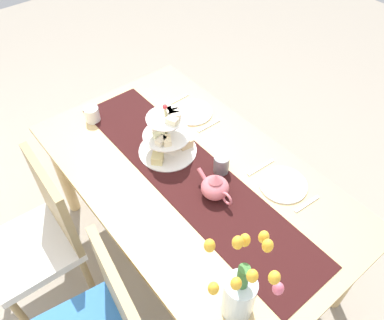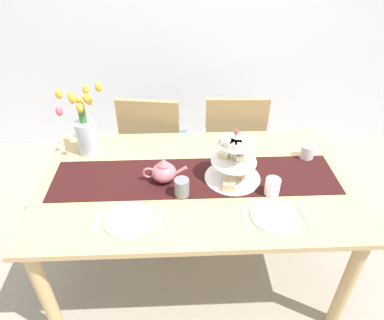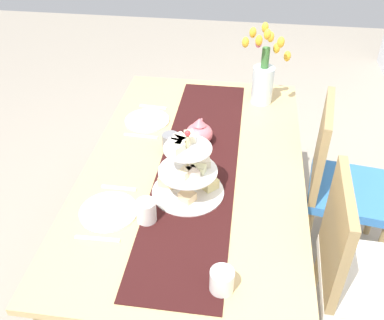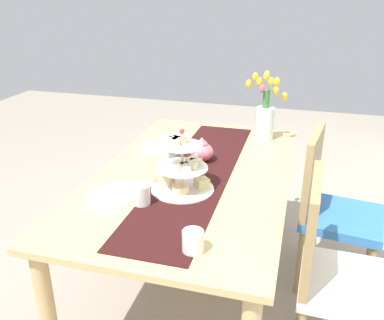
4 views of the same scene
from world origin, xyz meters
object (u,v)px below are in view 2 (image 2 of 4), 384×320
(teapot, at_px, (164,172))
(knife_right, at_px, (304,215))
(fork_right, at_px, (244,217))
(tiered_cake_stand, at_px, (233,163))
(tulip_vase, at_px, (85,129))
(knife_left, at_px, (159,219))
(dinner_plate_left, at_px, (128,220))
(mug_grey, at_px, (182,187))
(cream_jug, at_px, (307,152))
(chair_right, at_px, (232,142))
(fork_left, at_px, (97,221))
(dinner_plate_right, at_px, (274,216))
(chair_left, at_px, (154,143))
(dining_table, at_px, (195,193))
(mug_white_text, at_px, (272,187))

(teapot, relative_size, knife_right, 1.40)
(fork_right, relative_size, knife_right, 0.88)
(tiered_cake_stand, distance_m, knife_right, 0.44)
(tulip_vase, distance_m, knife_left, 0.74)
(dinner_plate_left, xyz_separation_m, mug_grey, (0.25, 0.17, 0.05))
(teapot, xyz_separation_m, cream_jug, (0.83, 0.18, -0.02))
(chair_right, height_order, fork_left, chair_right)
(knife_left, relative_size, fork_right, 1.13)
(chair_right, relative_size, fork_left, 6.07)
(dinner_plate_right, distance_m, knife_right, 0.15)
(chair_left, height_order, mug_grey, chair_left)
(fork_left, bearing_deg, chair_right, 51.94)
(chair_left, bearing_deg, dinner_plate_right, -57.98)
(dining_table, height_order, fork_left, fork_left)
(tiered_cake_stand, xyz_separation_m, dinner_plate_right, (0.16, -0.29, -0.10))
(chair_left, xyz_separation_m, dinner_plate_left, (-0.06, -1.01, 0.23))
(fork_right, bearing_deg, dining_table, 126.44)
(chair_right, bearing_deg, teapot, -124.04)
(tulip_vase, xyz_separation_m, knife_right, (1.13, -0.58, -0.16))
(cream_jug, bearing_deg, knife_right, -108.16)
(chair_right, height_order, teapot, chair_right)
(knife_left, distance_m, dinner_plate_right, 0.54)
(chair_left, height_order, knife_left, chair_left)
(mug_grey, relative_size, mug_white_text, 1.00)
(dining_table, distance_m, dinner_plate_left, 0.45)
(dinner_plate_left, relative_size, fork_left, 1.53)
(dinner_plate_right, bearing_deg, fork_left, 180.00)
(dinner_plate_left, height_order, dinner_plate_right, same)
(chair_right, xyz_separation_m, fork_right, (-0.10, -1.01, 0.23))
(mug_grey, bearing_deg, dinner_plate_left, -146.14)
(dinner_plate_right, bearing_deg, tiered_cake_stand, 119.35)
(chair_left, bearing_deg, knife_right, -52.43)
(knife_right, xyz_separation_m, mug_white_text, (-0.12, 0.16, 0.04))
(cream_jug, relative_size, dinner_plate_right, 0.37)
(mug_white_text, bearing_deg, mug_grey, 178.68)
(tulip_vase, distance_m, mug_grey, 0.69)
(knife_right, bearing_deg, tiered_cake_stand, 136.67)
(dining_table, xyz_separation_m, fork_right, (0.22, -0.29, 0.10))
(chair_right, height_order, tulip_vase, tulip_vase)
(tiered_cake_stand, relative_size, tulip_vase, 0.70)
(dinner_plate_left, relative_size, mug_white_text, 2.42)
(dinner_plate_left, distance_m, fork_left, 0.15)
(tiered_cake_stand, height_order, knife_right, tiered_cake_stand)
(teapot, bearing_deg, dinner_plate_right, -29.07)
(chair_left, relative_size, dinner_plate_left, 3.96)
(mug_white_text, bearing_deg, tiered_cake_stand, 144.82)
(fork_left, bearing_deg, dinner_plate_right, 0.00)
(cream_jug, height_order, dinner_plate_right, cream_jug)
(teapot, xyz_separation_m, dinner_plate_left, (-0.16, -0.29, -0.05))
(tulip_vase, bearing_deg, knife_left, -53.09)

